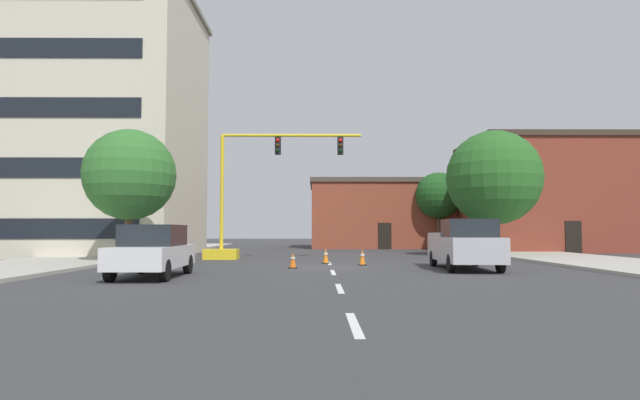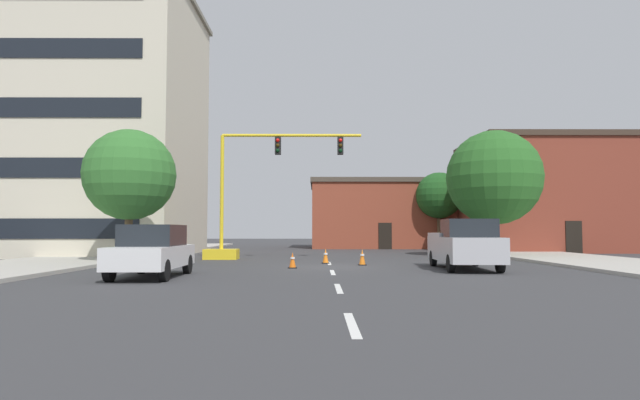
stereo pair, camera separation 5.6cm
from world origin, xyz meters
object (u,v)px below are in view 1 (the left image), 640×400
(tree_left_near, at_px, (130,175))
(traffic_cone_roadside_b, at_px, (362,257))
(tree_right_far, at_px, (439,196))
(traffic_cone_roadside_a, at_px, (326,256))
(tree_right_mid, at_px, (494,178))
(traffic_cone_roadside_c, at_px, (293,260))
(sedan_white_near_left, at_px, (153,250))
(traffic_signal_gantry, at_px, (241,218))
(pickup_truck_silver, at_px, (464,245))

(tree_left_near, relative_size, traffic_cone_roadside_b, 8.69)
(tree_right_far, relative_size, tree_left_near, 1.01)
(traffic_cone_roadside_a, relative_size, traffic_cone_roadside_b, 0.98)
(tree_right_mid, relative_size, traffic_cone_roadside_c, 11.55)
(sedan_white_near_left, height_order, traffic_cone_roadside_c, sedan_white_near_left)
(traffic_cone_roadside_b, bearing_deg, tree_left_near, 174.48)
(tree_right_far, distance_m, traffic_cone_roadside_a, 21.74)
(traffic_signal_gantry, height_order, tree_left_near, traffic_signal_gantry)
(tree_left_near, height_order, traffic_cone_roadside_b, tree_left_near)
(traffic_signal_gantry, xyz_separation_m, tree_left_near, (-4.68, -3.99, 1.94))
(tree_right_far, bearing_deg, traffic_cone_roadside_c, -116.67)
(pickup_truck_silver, height_order, traffic_cone_roadside_c, pickup_truck_silver)
(tree_right_far, relative_size, traffic_cone_roadside_a, 8.99)
(tree_right_mid, bearing_deg, traffic_cone_roadside_a, -147.58)
(traffic_signal_gantry, height_order, tree_right_far, traffic_signal_gantry)
(traffic_cone_roadside_b, bearing_deg, pickup_truck_silver, -33.13)
(tree_right_mid, relative_size, sedan_white_near_left, 1.66)
(traffic_cone_roadside_c, bearing_deg, traffic_signal_gantry, 114.21)
(traffic_cone_roadside_a, height_order, traffic_cone_roadside_b, traffic_cone_roadside_b)
(traffic_signal_gantry, distance_m, traffic_cone_roadside_a, 6.16)
(tree_right_mid, height_order, traffic_cone_roadside_b, tree_right_mid)
(traffic_signal_gantry, bearing_deg, traffic_cone_roadside_c, -65.79)
(tree_right_far, relative_size, pickup_truck_silver, 1.17)
(traffic_signal_gantry, distance_m, traffic_cone_roadside_c, 7.81)
(tree_right_mid, bearing_deg, sedan_white_near_left, -139.10)
(tree_right_mid, xyz_separation_m, pickup_truck_silver, (-4.69, -10.28, -3.73))
(tree_left_near, bearing_deg, traffic_signal_gantry, 40.47)
(traffic_cone_roadside_a, bearing_deg, traffic_cone_roadside_b, -38.64)
(tree_right_far, bearing_deg, tree_right_mid, -87.94)
(tree_left_near, distance_m, traffic_cone_roadside_b, 11.51)
(traffic_cone_roadside_a, bearing_deg, sedan_white_near_left, -128.29)
(tree_left_near, height_order, sedan_white_near_left, tree_left_near)
(tree_right_far, height_order, tree_left_near, tree_right_far)
(traffic_signal_gantry, height_order, traffic_cone_roadside_b, traffic_signal_gantry)
(traffic_cone_roadside_c, bearing_deg, tree_left_near, 159.44)
(tree_left_near, distance_m, traffic_cone_roadside_c, 9.16)
(tree_right_mid, height_order, tree_left_near, tree_right_mid)
(traffic_signal_gantry, height_order, sedan_white_near_left, traffic_signal_gantry)
(pickup_truck_silver, xyz_separation_m, traffic_cone_roadside_a, (-5.49, 3.82, -0.63))
(traffic_cone_roadside_a, xyz_separation_m, traffic_cone_roadside_b, (1.62, -1.29, 0.01))
(tree_right_mid, relative_size, pickup_truck_silver, 1.37)
(tree_left_near, distance_m, sedan_white_near_left, 8.57)
(traffic_signal_gantry, height_order, traffic_cone_roadside_c, traffic_signal_gantry)
(traffic_signal_gantry, relative_size, traffic_cone_roadside_a, 11.94)
(traffic_signal_gantry, distance_m, traffic_cone_roadside_b, 8.16)
(traffic_signal_gantry, distance_m, tree_left_near, 6.45)
(traffic_signal_gantry, bearing_deg, traffic_cone_roadside_a, -39.61)
(tree_right_far, bearing_deg, traffic_cone_roadside_b, -111.77)
(pickup_truck_silver, bearing_deg, traffic_cone_roadside_c, 174.63)
(traffic_cone_roadside_b, bearing_deg, traffic_signal_gantry, 140.64)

